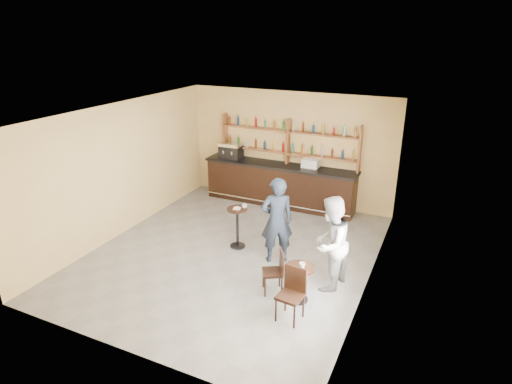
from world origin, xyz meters
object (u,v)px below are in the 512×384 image
at_px(bar_counter, 279,184).
at_px(cafe_table, 299,284).
at_px(pastry_case, 311,164).
at_px(espresso_machine, 231,150).
at_px(man_main, 277,220).
at_px(pedestal_table, 237,228).
at_px(chair_west, 273,272).
at_px(chair_south, 290,296).
at_px(patron_second, 330,244).

height_order(bar_counter, cafe_table, bar_counter).
relative_size(pastry_case, cafe_table, 0.66).
relative_size(espresso_machine, man_main, 0.33).
relative_size(bar_counter, pastry_case, 9.48).
bearing_deg(pedestal_table, man_main, -10.63).
distance_m(bar_counter, chair_west, 4.44).
relative_size(bar_counter, pedestal_table, 4.57).
bearing_deg(pastry_case, chair_south, -73.79).
bearing_deg(espresso_machine, pastry_case, 1.02).
bearing_deg(chair_west, man_main, 169.27).
height_order(espresso_machine, patron_second, patron_second).
distance_m(chair_south, patron_second, 1.40).
bearing_deg(pastry_case, pedestal_table, -104.34).
bearing_deg(pastry_case, espresso_machine, -178.10).
bearing_deg(patron_second, pedestal_table, -97.11).
bearing_deg(man_main, espresso_machine, -80.14).
bearing_deg(pedestal_table, cafe_table, -34.97).
distance_m(bar_counter, patron_second, 4.31).
bearing_deg(patron_second, bar_counter, -135.53).
bearing_deg(espresso_machine, man_main, -47.21).
bearing_deg(chair_south, man_main, 125.58).
bearing_deg(cafe_table, chair_south, -85.24).
height_order(espresso_machine, man_main, man_main).
relative_size(pastry_case, chair_west, 0.53).
bearing_deg(patron_second, man_main, -101.82).
height_order(bar_counter, chair_west, bar_counter).
bearing_deg(chair_west, bar_counter, 170.64).
relative_size(espresso_machine, cafe_table, 0.90).
bearing_deg(pedestal_table, bar_counter, 91.72).
bearing_deg(chair_west, chair_south, 13.14).
xyz_separation_m(bar_counter, man_main, (1.14, -3.01, 0.36)).
height_order(man_main, chair_south, man_main).
relative_size(cafe_table, chair_south, 0.73).
height_order(pedestal_table, patron_second, patron_second).
relative_size(espresso_machine, chair_south, 0.66).
distance_m(bar_counter, espresso_machine, 1.76).
bearing_deg(espresso_machine, chair_south, -51.55).
bearing_deg(cafe_table, pedestal_table, 145.03).
bearing_deg(man_main, pedestal_table, -42.54).
height_order(bar_counter, chair_south, bar_counter).
relative_size(pastry_case, pedestal_table, 0.48).
distance_m(man_main, cafe_table, 1.64).
relative_size(cafe_table, patron_second, 0.37).
bearing_deg(bar_counter, chair_south, -66.11).
relative_size(bar_counter, chair_south, 4.58).
xyz_separation_m(pastry_case, cafe_table, (1.18, -4.21, -0.99)).
xyz_separation_m(pastry_case, pedestal_table, (-0.82, -2.81, -0.85)).
bearing_deg(cafe_table, pastry_case, 105.62).
height_order(cafe_table, chair_south, chair_south).
bearing_deg(patron_second, pastry_case, -146.63).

